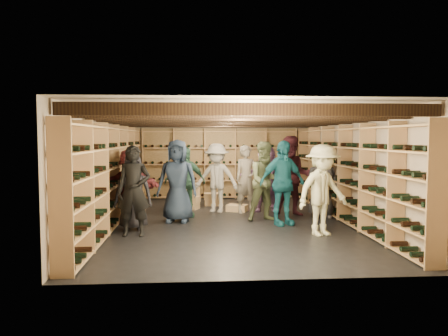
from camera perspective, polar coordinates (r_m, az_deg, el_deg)
name	(u,v)px	position (r m, az deg, el deg)	size (l,w,h in m)	color
ground	(231,222)	(9.78, 0.88, -7.03)	(8.00, 8.00, 0.00)	black
walls	(231,168)	(9.62, 0.89, 0.00)	(5.52, 8.02, 2.40)	tan
ceiling	(231,113)	(9.61, 0.89, 7.16)	(5.50, 8.00, 0.01)	beige
ceiling_joists	(231,120)	(9.60, 0.89, 6.32)	(5.40, 7.12, 0.18)	black
wine_rack_left	(113,174)	(9.75, -14.34, -0.81)	(0.32, 7.50, 2.15)	tan
wine_rack_right	(344,173)	(10.18, 15.45, -0.63)	(0.32, 7.50, 2.15)	tan
wine_rack_back	(220,163)	(13.44, -0.54, 0.61)	(4.70, 0.30, 2.15)	tan
crate_stack_left	(189,196)	(11.50, -4.62, -3.66)	(0.59, 0.51, 0.68)	tan
crate_stack_right	(213,199)	(12.05, -1.42, -4.11)	(0.50, 0.33, 0.34)	tan
crate_loose	(237,208)	(11.12, 1.72, -5.24)	(0.50, 0.33, 0.17)	tan
person_0	(133,192)	(8.99, -11.81, -3.13)	(0.75, 0.49, 1.53)	black
person_1	(134,191)	(8.44, -11.71, -2.93)	(0.63, 0.41, 1.73)	black
person_2	(266,181)	(9.81, 5.54, -1.75)	(0.87, 0.67, 1.78)	#56603E
person_3	(323,190)	(8.52, 12.74, -2.84)	(1.13, 0.65, 1.74)	beige
person_4	(282,183)	(9.39, 7.62, -1.94)	(1.06, 0.44, 1.81)	#196071
person_5	(130,187)	(9.53, -12.20, -2.39)	(1.53, 0.49, 1.65)	maroon
person_6	(177,181)	(9.70, -6.13, -1.68)	(0.89, 0.58, 1.83)	#1F2C42
person_7	(247,179)	(10.85, 2.96, -1.47)	(0.61, 0.40, 1.68)	gray
person_8	(292,176)	(10.54, 8.93, -1.03)	(0.93, 0.72, 1.91)	#3E171E
person_9	(216,178)	(10.92, -0.99, -1.31)	(1.11, 0.64, 1.72)	#A39E95
person_10	(185,182)	(10.32, -5.11, -1.83)	(0.97, 0.40, 1.65)	#2B533F
person_11	(267,178)	(11.07, 5.61, -1.37)	(1.56, 0.50, 1.68)	#946496
person_12	(322,182)	(10.48, 12.65, -1.85)	(0.80, 0.52, 1.64)	#343338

